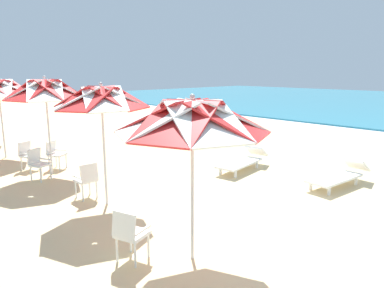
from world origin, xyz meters
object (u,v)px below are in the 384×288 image
at_px(plastic_chair_0, 130,232).
at_px(sun_lounger_2, 243,161).
at_px(beach_umbrella_0, 192,118).
at_px(sun_lounger_1, 339,175).
at_px(beach_umbrella_2, 45,90).
at_px(beach_umbrella_1, 102,99).
at_px(plastic_chair_2, 28,154).
at_px(plastic_chair_1, 87,178).
at_px(plastic_chair_4, 38,162).
at_px(plastic_chair_3, 55,153).

distance_m(plastic_chair_0, sun_lounger_2, 5.83).
xyz_separation_m(beach_umbrella_0, sun_lounger_1, (0.05, 5.28, -1.99)).
height_order(beach_umbrella_0, beach_umbrella_2, beach_umbrella_2).
bearing_deg(beach_umbrella_1, plastic_chair_2, -176.89).
distance_m(plastic_chair_1, plastic_chair_2, 3.55).
bearing_deg(plastic_chair_1, sun_lounger_2, 77.56).
xyz_separation_m(plastic_chair_0, beach_umbrella_2, (-5.66, 1.10, 1.93)).
relative_size(beach_umbrella_0, plastic_chair_1, 3.04).
bearing_deg(plastic_chair_4, sun_lounger_1, 42.41).
relative_size(plastic_chair_4, sun_lounger_2, 0.39).
bearing_deg(beach_umbrella_0, plastic_chair_3, 174.50).
bearing_deg(beach_umbrella_1, plastic_chair_3, 173.61).
bearing_deg(plastic_chair_0, beach_umbrella_2, 168.97).
height_order(beach_umbrella_1, plastic_chair_2, beach_umbrella_1).
relative_size(beach_umbrella_1, plastic_chair_2, 3.16).
bearing_deg(plastic_chair_3, plastic_chair_1, -10.20).
relative_size(plastic_chair_3, sun_lounger_1, 0.39).
height_order(beach_umbrella_0, plastic_chair_4, beach_umbrella_0).
height_order(beach_umbrella_0, beach_umbrella_1, beach_umbrella_1).
distance_m(plastic_chair_0, sun_lounger_1, 6.10).
distance_m(beach_umbrella_0, sun_lounger_1, 5.64).
distance_m(plastic_chair_2, sun_lounger_2, 6.53).
bearing_deg(beach_umbrella_2, beach_umbrella_0, -2.97).
distance_m(beach_umbrella_0, plastic_chair_3, 7.00).
distance_m(plastic_chair_0, plastic_chair_1, 3.17).
height_order(plastic_chair_3, sun_lounger_2, plastic_chair_3).
relative_size(beach_umbrella_2, plastic_chair_3, 3.27).
bearing_deg(beach_umbrella_2, plastic_chair_1, -5.10).
xyz_separation_m(beach_umbrella_1, sun_lounger_2, (0.39, 4.45, -2.09)).
distance_m(plastic_chair_1, plastic_chair_3, 3.14).
height_order(plastic_chair_0, beach_umbrella_1, beach_umbrella_1).
distance_m(plastic_chair_1, beach_umbrella_2, 3.25).
bearing_deg(beach_umbrella_1, plastic_chair_0, -22.60).
height_order(plastic_chair_4, sun_lounger_2, plastic_chair_4).
bearing_deg(beach_umbrella_1, sun_lounger_1, 58.61).
xyz_separation_m(beach_umbrella_2, sun_lounger_2, (3.62, 4.36, -2.14)).
xyz_separation_m(plastic_chair_4, sun_lounger_1, (5.97, 5.45, -0.22)).
xyz_separation_m(plastic_chair_2, sun_lounger_1, (7.25, 5.27, -0.22)).
distance_m(plastic_chair_2, plastic_chair_3, 0.79).
bearing_deg(plastic_chair_1, plastic_chair_0, -15.93).
xyz_separation_m(beach_umbrella_1, plastic_chair_3, (-3.71, 0.42, -1.88)).
distance_m(beach_umbrella_0, beach_umbrella_2, 6.27).
xyz_separation_m(plastic_chair_4, sun_lounger_2, (3.28, 4.86, -0.22)).
bearing_deg(sun_lounger_1, plastic_chair_0, -96.13).
relative_size(plastic_chair_2, plastic_chair_4, 1.00).
distance_m(beach_umbrella_2, sun_lounger_1, 8.31).
relative_size(beach_umbrella_1, beach_umbrella_2, 0.96).
bearing_deg(plastic_chair_2, beach_umbrella_1, 3.11).
bearing_deg(sun_lounger_2, beach_umbrella_1, -95.03).
bearing_deg(plastic_chair_3, sun_lounger_1, 34.28).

